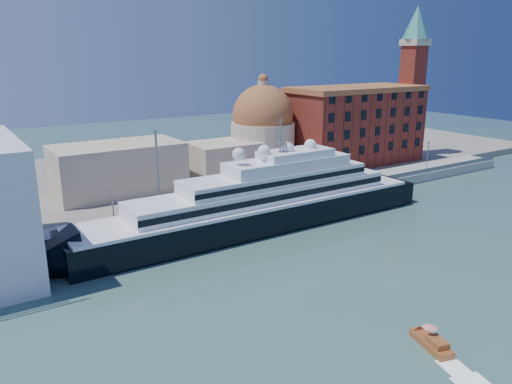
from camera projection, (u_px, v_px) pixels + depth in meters
ground at (344, 263)px, 86.01m from camera, size 400.00×400.00×0.00m
quay at (241, 207)px, 113.08m from camera, size 180.00×10.00×2.50m
land at (168, 173)px, 146.18m from camera, size 260.00×72.00×2.00m
quay_fence at (252, 204)px, 108.95m from camera, size 180.00×0.10×1.20m
superyacht at (246, 210)px, 100.38m from camera, size 87.03×12.07×26.01m
water_taxi at (432, 343)px, 61.18m from camera, size 3.73×6.63×2.99m
warehouse at (356, 125)px, 151.56m from camera, size 43.00×19.00×23.25m
campanile at (413, 72)px, 160.14m from camera, size 8.40×8.40×47.00m
church at (215, 146)px, 132.93m from camera, size 66.00×18.00×25.50m
lamp_posts at (193, 179)px, 102.68m from camera, size 120.80×2.40×18.00m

